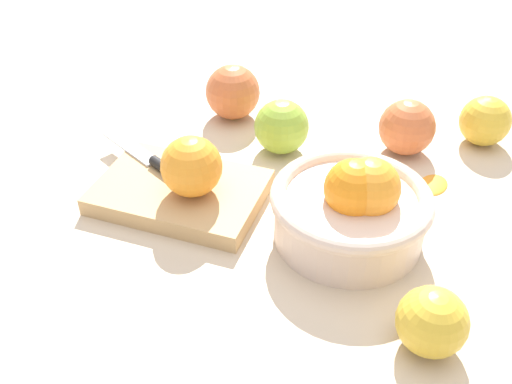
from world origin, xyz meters
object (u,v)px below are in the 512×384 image
at_px(knife, 149,158).
at_px(apple_front_left_2, 485,121).
at_px(apple_back_left, 432,322).
at_px(apple_front_center, 282,127).
at_px(bowl, 352,207).
at_px(apple_front_left, 407,127).
at_px(apple_front_right, 233,92).
at_px(orange_on_board, 191,167).
at_px(cutting_board, 180,192).

xyz_separation_m(knife, apple_front_left_2, (-0.42, -0.23, 0.01)).
bearing_deg(apple_back_left, apple_front_center, -50.54).
bearing_deg(bowl, apple_back_left, 128.28).
bearing_deg(apple_front_left_2, apple_front_left, 29.95).
height_order(knife, apple_front_right, apple_front_right).
distance_m(knife, apple_back_left, 0.42).
xyz_separation_m(apple_front_left, apple_front_right, (0.27, -0.01, 0.00)).
relative_size(apple_back_left, apple_front_right, 0.82).
bearing_deg(knife, apple_front_right, -105.06).
distance_m(apple_front_left, apple_front_left_2, 0.12).
bearing_deg(apple_front_left_2, apple_front_right, 7.04).
bearing_deg(orange_on_board, apple_front_left_2, -140.91).
bearing_deg(cutting_board, bowl, 179.70).
bearing_deg(apple_back_left, cutting_board, -22.28).
distance_m(bowl, apple_front_left_2, 0.30).
bearing_deg(bowl, apple_front_right, -44.00).
height_order(apple_front_center, apple_back_left, apple_front_center).
bearing_deg(apple_front_center, apple_back_left, 129.46).
xyz_separation_m(knife, apple_front_left, (-0.32, -0.17, 0.01)).
xyz_separation_m(bowl, orange_on_board, (0.20, 0.01, 0.02)).
bearing_deg(apple_front_center, orange_on_board, 67.54).
relative_size(bowl, apple_front_right, 2.21).
xyz_separation_m(cutting_board, apple_front_right, (0.01, -0.22, 0.03)).
xyz_separation_m(cutting_board, apple_front_left_2, (-0.36, -0.27, 0.02)).
bearing_deg(apple_back_left, knife, -23.56).
height_order(cutting_board, apple_back_left, apple_back_left).
bearing_deg(bowl, orange_on_board, 1.67).
height_order(cutting_board, apple_front_right, apple_front_right).
distance_m(orange_on_board, apple_front_left_2, 0.43).
relative_size(cutting_board, apple_front_center, 2.68).
bearing_deg(orange_on_board, apple_front_right, -81.67).
distance_m(apple_front_center, apple_back_left, 0.37).
bearing_deg(apple_front_center, bowl, 130.44).
bearing_deg(knife, cutting_board, 150.06).
xyz_separation_m(apple_back_left, apple_front_left_2, (-0.04, -0.40, 0.00)).
xyz_separation_m(orange_on_board, knife, (0.08, -0.04, -0.03)).
distance_m(bowl, apple_front_left, 0.21).
relative_size(orange_on_board, apple_back_left, 1.10).
bearing_deg(cutting_board, orange_on_board, 162.98).
xyz_separation_m(bowl, apple_front_right, (0.23, -0.22, -0.00)).
height_order(apple_front_center, apple_front_left_2, apple_front_center).
bearing_deg(apple_front_left_2, apple_front_center, 22.88).
distance_m(apple_front_center, apple_front_left, 0.18).
xyz_separation_m(bowl, cutting_board, (0.22, -0.00, -0.03)).
bearing_deg(bowl, apple_front_center, -49.56).
bearing_deg(orange_on_board, bowl, -178.33).
bearing_deg(apple_back_left, apple_front_left_2, -95.27).
bearing_deg(apple_front_left_2, orange_on_board, 39.09).
relative_size(cutting_board, apple_front_left_2, 2.87).
height_order(bowl, apple_front_left, bowl).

